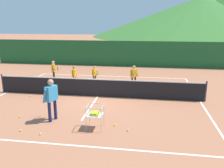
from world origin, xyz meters
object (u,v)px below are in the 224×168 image
tennis_ball_2 (20,116)px  tennis_ball_4 (31,96)px  student_0 (54,69)px  tennis_ball_7 (128,130)px  tennis_ball_0 (40,134)px  tennis_ball_6 (52,99)px  student_1 (74,74)px  ball_cart (95,114)px  tennis_net (98,87)px  student_2 (95,73)px  tennis_ball_1 (115,125)px  instructor (51,96)px  student_3 (134,75)px  tennis_ball_5 (20,130)px

tennis_ball_2 → tennis_ball_4: 2.82m
student_0 → tennis_ball_7: bearing=-50.3°
student_0 → tennis_ball_0: size_ratio=20.20×
tennis_ball_6 → tennis_ball_0: bearing=-73.3°
student_1 → ball_cart: (2.52, -5.51, -0.18)m
tennis_ball_2 → tennis_net: bearing=50.8°
student_2 → tennis_ball_1: size_ratio=17.63×
ball_cart → tennis_ball_7: 1.36m
tennis_ball_4 → ball_cart: bearing=-37.2°
student_1 → student_0: bearing=147.8°
student_2 → tennis_ball_1: 6.28m
tennis_ball_0 → tennis_ball_7: (3.04, 0.77, 0.00)m
instructor → student_3: (2.94, 5.29, -0.21)m
tennis_ball_5 → instructor: bearing=54.8°
tennis_ball_1 → student_3: bearing=85.9°
student_0 → student_1: bearing=-32.2°
student_1 → student_3: bearing=4.1°
student_2 → tennis_ball_7: (2.65, -6.24, -0.69)m
tennis_ball_7 → tennis_ball_4: bearing=149.2°
student_0 → tennis_ball_0: student_0 is taller
ball_cart → tennis_ball_5: size_ratio=13.22×
tennis_ball_0 → tennis_ball_5: size_ratio=1.00×
tennis_net → student_3: 2.68m
tennis_net → tennis_ball_5: 4.88m
tennis_ball_7 → ball_cart: bearing=178.4°
student_3 → instructor: bearing=-119.1°
tennis_ball_0 → student_0: bearing=108.5°
student_2 → tennis_ball_6: (-1.52, -3.23, -0.69)m
tennis_ball_5 → tennis_ball_4: bearing=112.5°
tennis_ball_1 → tennis_ball_2: (-4.05, 0.24, 0.00)m
student_3 → tennis_ball_0: (-2.89, -6.57, -0.79)m
student_0 → tennis_ball_2: size_ratio=20.20×
tennis_ball_1 → tennis_ball_4: 5.75m
ball_cart → tennis_ball_2: bearing=170.4°
student_3 → tennis_ball_1: bearing=-94.1°
tennis_ball_2 → tennis_ball_7: same height
tennis_ball_4 → tennis_ball_7: (5.49, -3.27, 0.00)m
student_2 → tennis_ball_4: student_2 is taller
student_1 → student_2: 1.31m
tennis_ball_0 → tennis_ball_2: (-1.55, 1.37, 0.00)m
tennis_net → tennis_ball_7: (1.94, -3.84, -0.47)m
tennis_ball_0 → tennis_ball_6: bearing=106.7°
student_1 → tennis_ball_0: size_ratio=19.07×
tennis_net → tennis_ball_1: (1.41, -3.48, -0.47)m
ball_cart → tennis_ball_7: ball_cart is taller
tennis_net → tennis_ball_6: size_ratio=162.45×
tennis_net → student_2: 2.51m
tennis_ball_6 → student_2: bearing=64.7°
student_3 → tennis_ball_6: (-4.02, -2.79, -0.79)m
tennis_ball_4 → tennis_ball_6: (1.32, -0.26, 0.00)m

